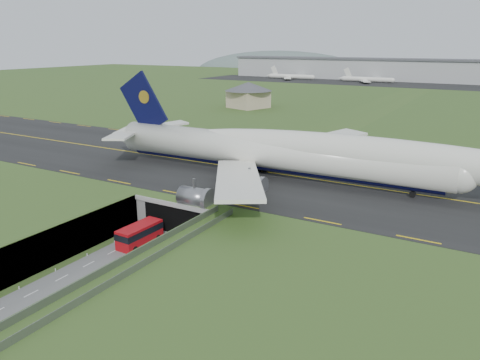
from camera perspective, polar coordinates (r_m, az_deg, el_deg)
The scene contains 10 objects.
ground at distance 78.22m, azimuth -11.86°, elevation -8.44°, with size 900.00×900.00×0.00m, color #315221.
airfield_deck at distance 77.02m, azimuth -11.99°, elevation -6.41°, with size 800.00×800.00×6.00m, color gray.
trench_road at distance 73.39m, azimuth -15.79°, elevation -10.37°, with size 12.00×75.00×0.20m, color slate.
taxiway at distance 101.45m, azimuth 0.34°, elevation 1.38°, with size 800.00×44.00×0.18m, color black.
tunnel_portal at distance 89.08m, azimuth -4.86°, elevation -2.69°, with size 17.00×22.30×6.00m.
guideway at distance 56.82m, azimuth -16.70°, elevation -12.81°, with size 3.00×53.00×7.05m.
jumbo_jet at distance 91.41m, azimuth 7.59°, elevation 3.15°, with size 100.21×63.47×21.00m.
shuttle_tram at distance 79.75m, azimuth -12.13°, elevation -6.50°, with size 3.43×8.43×3.38m.
service_building at distance 198.12m, azimuth 1.03°, elevation 10.60°, with size 24.95×24.95×10.73m.
cargo_terminal at distance 355.41m, azimuth 22.61°, elevation 12.22°, with size 320.00×67.00×15.60m.
Camera 1 is at (48.45, -52.16, 32.40)m, focal length 35.00 mm.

